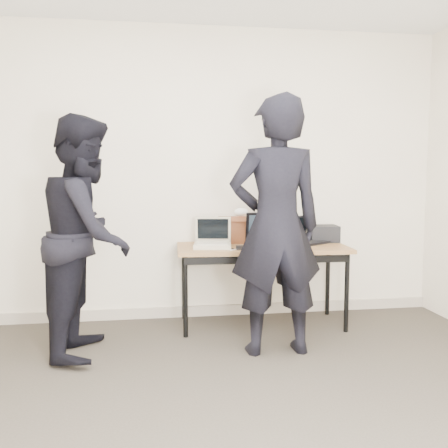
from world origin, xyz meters
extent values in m
cube|color=#3B352D|center=(0.00, 0.00, -0.03)|extent=(4.50, 4.50, 0.05)
cube|color=beige|center=(0.00, 2.27, 1.35)|extent=(4.50, 0.05, 2.70)
cube|color=brown|center=(0.48, 1.88, 0.70)|extent=(1.53, 0.72, 0.03)
cylinder|color=black|center=(-0.22, 1.65, 0.34)|extent=(0.04, 0.04, 0.68)
cylinder|color=black|center=(1.16, 1.58, 0.34)|extent=(0.04, 0.04, 0.68)
cylinder|color=black|center=(-0.19, 2.18, 0.34)|extent=(0.04, 0.04, 0.68)
cylinder|color=black|center=(1.19, 2.11, 0.34)|extent=(0.04, 0.04, 0.68)
cube|color=black|center=(0.47, 1.60, 0.64)|extent=(1.40, 0.09, 0.06)
cube|color=#BAB195|center=(0.03, 1.84, 0.74)|extent=(0.36, 0.31, 0.04)
cube|color=beige|center=(0.03, 1.81, 0.76)|extent=(0.28, 0.18, 0.01)
cube|color=#BAB195|center=(0.06, 1.99, 0.87)|extent=(0.32, 0.10, 0.22)
cube|color=black|center=(0.06, 1.98, 0.87)|extent=(0.28, 0.08, 0.18)
cube|color=#BAB195|center=(0.05, 1.97, 0.76)|extent=(0.29, 0.06, 0.02)
cube|color=black|center=(0.54, 1.79, 0.73)|extent=(0.39, 0.30, 0.03)
cube|color=black|center=(0.53, 1.76, 0.75)|extent=(0.32, 0.17, 0.01)
cube|color=black|center=(0.54, 1.97, 0.88)|extent=(0.38, 0.10, 0.27)
cube|color=#26333F|center=(0.54, 1.96, 0.88)|extent=(0.33, 0.08, 0.22)
cube|color=black|center=(0.54, 1.94, 0.75)|extent=(0.34, 0.03, 0.02)
cube|color=black|center=(0.94, 1.96, 0.73)|extent=(0.41, 0.39, 0.02)
cube|color=black|center=(0.95, 1.93, 0.75)|extent=(0.30, 0.26, 0.01)
cube|color=black|center=(0.85, 2.09, 0.85)|extent=(0.33, 0.25, 0.23)
cube|color=black|center=(0.86, 2.09, 0.86)|extent=(0.28, 0.21, 0.18)
cube|color=black|center=(0.87, 2.06, 0.74)|extent=(0.26, 0.18, 0.02)
cube|color=brown|center=(0.30, 2.10, 0.84)|extent=(0.38, 0.21, 0.24)
cube|color=brown|center=(0.30, 2.04, 0.94)|extent=(0.37, 0.13, 0.07)
cube|color=brown|center=(0.46, 2.08, 0.82)|extent=(0.03, 0.10, 0.02)
ellipsoid|color=white|center=(0.33, 2.10, 1.00)|extent=(0.14, 0.11, 0.08)
cube|color=black|center=(1.11, 2.06, 0.80)|extent=(0.28, 0.24, 0.15)
cube|color=black|center=(0.26, 1.70, 0.74)|extent=(0.09, 0.06, 0.03)
cube|color=black|center=(0.63, 2.11, 0.72)|extent=(0.25, 0.06, 0.01)
cube|color=black|center=(0.79, 1.90, 0.72)|extent=(0.32, 0.12, 0.01)
cube|color=silver|center=(0.50, 1.76, 0.72)|extent=(0.22, 0.13, 0.01)
cube|color=black|center=(1.00, 1.96, 0.72)|extent=(0.13, 0.24, 0.01)
cube|color=black|center=(0.06, 1.81, 0.72)|extent=(0.28, 0.19, 0.01)
cube|color=silver|center=(0.28, 1.74, 0.72)|extent=(0.23, 0.17, 0.01)
imported|color=black|center=(0.43, 1.21, 0.97)|extent=(0.72, 0.48, 1.94)
imported|color=black|center=(-0.97, 1.44, 0.90)|extent=(0.76, 0.93, 1.79)
cube|color=#B1A492|center=(0.00, 2.23, 0.05)|extent=(4.50, 0.03, 0.10)
camera|label=1|loc=(-0.50, -2.40, 1.38)|focal=40.00mm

